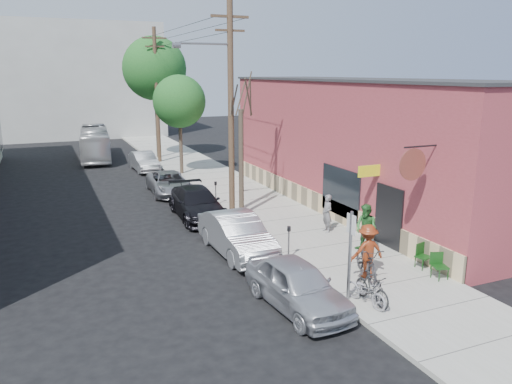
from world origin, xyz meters
name	(u,v)px	position (x,y,z in m)	size (l,w,h in m)	color
ground	(226,265)	(0.00, 0.00, 0.00)	(120.00, 120.00, 0.00)	black
sidewalk	(230,190)	(4.25, 11.00, 0.07)	(4.50, 58.00, 0.15)	#ABAA9E
cafe_building	(357,145)	(8.99, 4.99, 3.30)	(6.60, 20.20, 6.61)	#983840
end_cap_building	(75,81)	(-2.00, 42.00, 6.00)	(18.00, 8.00, 12.00)	#B7B7B1
sign_post	(350,247)	(2.35, -4.44, 1.83)	(0.07, 0.45, 2.80)	slate
parking_meter_near	(289,237)	(2.25, -0.62, 0.98)	(0.14, 0.14, 1.24)	slate
parking_meter_far	(216,189)	(2.25, 7.76, 0.98)	(0.14, 0.14, 1.24)	slate
utility_pole_near	(230,105)	(2.39, 5.89, 5.41)	(3.57, 0.28, 10.00)	#503A28
utility_pole_far	(157,93)	(2.45, 21.84, 5.34)	(1.80, 0.28, 10.00)	#503A28
tree_bare	(241,163)	(2.80, 5.51, 2.69)	(0.24, 0.24, 5.09)	#44392C
tree_leafy_mid	(179,102)	(2.80, 16.63, 5.00)	(3.50, 3.50, 6.62)	#44392C
tree_leafy_far	(154,69)	(2.80, 23.92, 7.17)	(4.98, 4.98, 9.53)	#44392C
patio_chair_a	(424,257)	(6.18, -3.39, 0.59)	(0.50, 0.50, 0.88)	#103B10
patio_chair_b	(440,266)	(6.05, -4.34, 0.59)	(0.50, 0.50, 0.88)	#103B10
patron_grey	(327,213)	(5.22, 1.56, 0.98)	(0.60, 0.40, 1.65)	slate
patron_green	(366,228)	(5.29, -1.17, 1.09)	(0.91, 0.71, 1.88)	#2B6B2E
cyclist	(367,251)	(3.89, -3.21, 1.07)	(1.19, 0.69, 1.85)	maroon
cyclist_bike	(367,261)	(3.89, -3.21, 0.72)	(0.75, 2.16, 1.14)	#232225
parked_bike_a	(372,288)	(2.87, -4.92, 0.62)	(0.44, 1.57, 0.95)	black
parked_bike_b	(366,291)	(2.65, -4.92, 0.56)	(0.55, 1.58, 0.83)	gray
car_0	(297,285)	(0.80, -4.03, 0.73)	(1.72, 4.27, 1.45)	#BABCC3
car_1	(237,234)	(0.80, 0.97, 0.78)	(1.65, 4.74, 1.56)	#B2B5BA
car_2	(197,203)	(0.80, 6.34, 0.72)	(2.03, 4.99, 1.45)	black
car_3	(169,183)	(0.73, 11.70, 0.64)	(2.12, 4.59, 1.28)	gray
car_4	(144,162)	(0.74, 19.25, 0.68)	(1.43, 4.10, 1.35)	#94969B
bus	(95,143)	(-1.92, 25.92, 1.28)	(2.14, 9.16, 2.55)	silver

